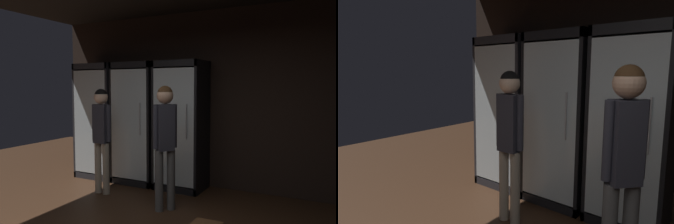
{
  "view_description": "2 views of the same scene",
  "coord_description": "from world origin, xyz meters",
  "views": [
    {
      "loc": [
        1.68,
        -2.0,
        1.61
      ],
      "look_at": [
        -0.64,
        2.5,
        1.22
      ],
      "focal_mm": 35.64,
      "sensor_mm": 36.0,
      "label": 1
    },
    {
      "loc": [
        0.26,
        -0.23,
        1.58
      ],
      "look_at": [
        -1.81,
        2.28,
        1.09
      ],
      "focal_mm": 30.03,
      "sensor_mm": 36.0,
      "label": 2
    }
  ],
  "objects": [
    {
      "name": "wall_back",
      "position": [
        0.0,
        3.03,
        1.4
      ],
      "size": [
        6.0,
        0.06,
        2.8
      ],
      "primitive_type": "cube",
      "color": "black",
      "rests_on": "ground"
    },
    {
      "name": "cooler_far_left",
      "position": [
        -2.11,
        2.74,
        0.98
      ],
      "size": [
        0.75,
        0.6,
        2.0
      ],
      "color": "#2B2B30",
      "rests_on": "ground"
    },
    {
      "name": "cooler_left",
      "position": [
        -1.31,
        2.74,
        0.98
      ],
      "size": [
        0.75,
        0.6,
        2.0
      ],
      "color": "black",
      "rests_on": "ground"
    },
    {
      "name": "cooler_center",
      "position": [
        -0.51,
        2.74,
        0.98
      ],
      "size": [
        0.75,
        0.6,
        2.0
      ],
      "color": "black",
      "rests_on": "ground"
    },
    {
      "name": "shopper_near",
      "position": [
        -1.46,
        1.92,
        0.98
      ],
      "size": [
        0.34,
        0.21,
        1.57
      ],
      "color": "gray",
      "rests_on": "ground"
    },
    {
      "name": "shopper_far",
      "position": [
        -0.3,
        1.75,
        0.99
      ],
      "size": [
        0.26,
        0.26,
        1.62
      ],
      "color": "#4C4C4C",
      "rests_on": "ground"
    }
  ]
}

